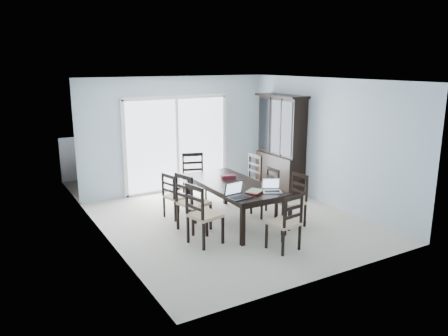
# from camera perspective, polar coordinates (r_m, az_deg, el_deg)

# --- Properties ---
(floor) EXTENTS (5.00, 5.00, 0.00)m
(floor) POSITION_cam_1_polar(r_m,az_deg,el_deg) (8.21, 1.15, -7.03)
(floor) COLOR beige
(floor) RESTS_ON ground
(ceiling) EXTENTS (5.00, 5.00, 0.00)m
(ceiling) POSITION_cam_1_polar(r_m,az_deg,el_deg) (7.69, 1.24, 11.42)
(ceiling) COLOR white
(ceiling) RESTS_ON back_wall
(back_wall) EXTENTS (4.50, 0.02, 2.60)m
(back_wall) POSITION_cam_1_polar(r_m,az_deg,el_deg) (10.03, -6.23, 4.40)
(back_wall) COLOR #ABBFCD
(back_wall) RESTS_ON floor
(wall_left) EXTENTS (0.02, 5.00, 2.60)m
(wall_left) POSITION_cam_1_polar(r_m,az_deg,el_deg) (6.98, -14.83, -0.05)
(wall_left) COLOR #ABBFCD
(wall_left) RESTS_ON floor
(wall_right) EXTENTS (0.02, 5.00, 2.60)m
(wall_right) POSITION_cam_1_polar(r_m,az_deg,el_deg) (9.19, 13.31, 3.27)
(wall_right) COLOR #ABBFCD
(wall_right) RESTS_ON floor
(balcony) EXTENTS (4.50, 2.00, 0.10)m
(balcony) POSITION_cam_1_polar(r_m,az_deg,el_deg) (11.22, -8.13, -1.72)
(balcony) COLOR gray
(balcony) RESTS_ON ground
(railing) EXTENTS (4.50, 0.06, 1.10)m
(railing) POSITION_cam_1_polar(r_m,az_deg,el_deg) (11.99, -10.02, 2.15)
(railing) COLOR #99999E
(railing) RESTS_ON balcony
(dining_table) EXTENTS (1.00, 2.20, 0.75)m
(dining_table) POSITION_cam_1_polar(r_m,az_deg,el_deg) (8.00, 1.17, -2.51)
(dining_table) COLOR black
(dining_table) RESTS_ON floor
(china_hutch) EXTENTS (0.50, 1.38, 2.20)m
(china_hutch) POSITION_cam_1_polar(r_m,az_deg,el_deg) (10.02, 7.41, 3.04)
(china_hutch) COLOR black
(china_hutch) RESTS_ON floor
(sliding_door) EXTENTS (2.52, 0.05, 2.18)m
(sliding_door) POSITION_cam_1_polar(r_m,az_deg,el_deg) (10.05, -6.15, 3.18)
(sliding_door) COLOR silver
(sliding_door) RESTS_ON floor
(chair_left_near) EXTENTS (0.54, 0.53, 1.19)m
(chair_left_near) POSITION_cam_1_polar(r_m,az_deg,el_deg) (7.01, -3.13, -5.25)
(chair_left_near) COLOR black
(chair_left_near) RESTS_ON floor
(chair_left_mid) EXTENTS (0.57, 0.56, 1.21)m
(chair_left_mid) POSITION_cam_1_polar(r_m,az_deg,el_deg) (7.60, -4.56, -3.69)
(chair_left_mid) COLOR black
(chair_left_mid) RESTS_ON floor
(chair_left_far) EXTENTS (0.47, 0.46, 1.02)m
(chair_left_far) POSITION_cam_1_polar(r_m,az_deg,el_deg) (8.28, -6.72, -3.01)
(chair_left_far) COLOR black
(chair_left_far) RESTS_ON floor
(chair_right_near) EXTENTS (0.44, 0.43, 1.10)m
(chair_right_near) POSITION_cam_1_polar(r_m,az_deg,el_deg) (7.99, 9.24, -3.39)
(chair_right_near) COLOR black
(chair_right_near) RESTS_ON floor
(chair_right_mid) EXTENTS (0.41, 0.40, 1.05)m
(chair_right_mid) POSITION_cam_1_polar(r_m,az_deg,el_deg) (8.47, 5.80, -2.46)
(chair_right_mid) COLOR black
(chair_right_mid) RESTS_ON floor
(chair_right_far) EXTENTS (0.48, 0.47, 1.21)m
(chair_right_far) POSITION_cam_1_polar(r_m,az_deg,el_deg) (9.08, 3.43, -0.77)
(chair_right_far) COLOR black
(chair_right_far) RESTS_ON floor
(chair_end_near) EXTENTS (0.46, 0.47, 1.08)m
(chair_end_near) POSITION_cam_1_polar(r_m,az_deg,el_deg) (6.87, 8.35, -6.31)
(chair_end_near) COLOR black
(chair_end_near) RESTS_ON floor
(chair_end_far) EXTENTS (0.57, 0.58, 1.20)m
(chair_end_far) POSITION_cam_1_polar(r_m,az_deg,el_deg) (9.21, -4.00, -0.60)
(chair_end_far) COLOR black
(chair_end_far) RESTS_ON floor
(laptop_dark) EXTENTS (0.39, 0.30, 0.25)m
(laptop_dark) POSITION_cam_1_polar(r_m,az_deg,el_deg) (7.09, 2.03, -3.49)
(laptop_dark) COLOR black
(laptop_dark) RESTS_ON dining_table
(laptop_silver) EXTENTS (0.38, 0.34, 0.22)m
(laptop_silver) POSITION_cam_1_polar(r_m,az_deg,el_deg) (7.45, 6.30, -2.76)
(laptop_silver) COLOR silver
(laptop_silver) RESTS_ON dining_table
(book_stack) EXTENTS (0.36, 0.34, 0.05)m
(book_stack) POSITION_cam_1_polar(r_m,az_deg,el_deg) (7.37, 3.97, -3.13)
(book_stack) COLOR maroon
(book_stack) RESTS_ON dining_table
(cell_phone) EXTENTS (0.12, 0.08, 0.01)m
(cell_phone) POSITION_cam_1_polar(r_m,az_deg,el_deg) (7.27, 3.99, -3.52)
(cell_phone) COLOR black
(cell_phone) RESTS_ON dining_table
(game_box) EXTENTS (0.29, 0.19, 0.07)m
(game_box) POSITION_cam_1_polar(r_m,az_deg,el_deg) (8.28, 0.54, -1.15)
(game_box) COLOR #430D17
(game_box) RESTS_ON dining_table
(hot_tub) EXTENTS (1.99, 1.77, 1.03)m
(hot_tub) POSITION_cam_1_polar(r_m,az_deg,el_deg) (11.04, -10.79, 0.94)
(hot_tub) COLOR maroon
(hot_tub) RESTS_ON balcony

